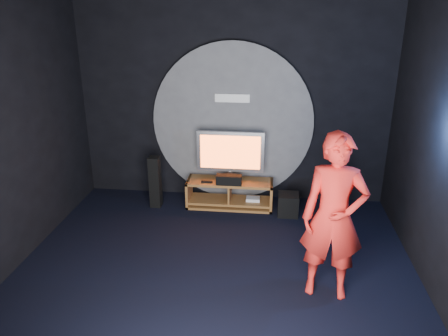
% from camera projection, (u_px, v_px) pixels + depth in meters
% --- Properties ---
extents(floor, '(5.00, 5.00, 0.00)m').
position_uv_depth(floor, '(213.00, 280.00, 5.27)').
color(floor, black).
rests_on(floor, ground).
extents(back_wall, '(5.00, 0.04, 3.50)m').
position_uv_depth(back_wall, '(233.00, 95.00, 6.97)').
color(back_wall, black).
rests_on(back_wall, ground).
extents(front_wall, '(5.00, 0.04, 3.50)m').
position_uv_depth(front_wall, '(147.00, 281.00, 2.33)').
color(front_wall, black).
rests_on(front_wall, ground).
extents(wall_disc_panel, '(2.60, 0.11, 2.60)m').
position_uv_depth(wall_disc_panel, '(232.00, 123.00, 7.08)').
color(wall_disc_panel, '#515156').
rests_on(wall_disc_panel, ground).
extents(media_console, '(1.38, 0.45, 0.45)m').
position_uv_depth(media_console, '(230.00, 195.00, 7.11)').
color(media_console, '#9D5B30').
rests_on(media_console, ground).
extents(tv, '(1.07, 0.22, 0.80)m').
position_uv_depth(tv, '(230.00, 154.00, 6.92)').
color(tv, '#A5A5AC').
rests_on(tv, media_console).
extents(center_speaker, '(0.40, 0.15, 0.15)m').
position_uv_depth(center_speaker, '(229.00, 180.00, 6.86)').
color(center_speaker, black).
rests_on(center_speaker, media_console).
extents(remote, '(0.18, 0.05, 0.02)m').
position_uv_depth(remote, '(207.00, 182.00, 6.94)').
color(remote, black).
rests_on(remote, media_console).
extents(tower_speaker_left, '(0.17, 0.19, 0.85)m').
position_uv_depth(tower_speaker_left, '(155.00, 182.00, 7.04)').
color(tower_speaker_left, black).
rests_on(tower_speaker_left, ground).
extents(tower_speaker_right, '(0.17, 0.19, 0.85)m').
position_uv_depth(tower_speaker_right, '(328.00, 196.00, 6.52)').
color(tower_speaker_right, black).
rests_on(tower_speaker_right, ground).
extents(subwoofer, '(0.32, 0.32, 0.35)m').
position_uv_depth(subwoofer, '(288.00, 204.00, 6.83)').
color(subwoofer, black).
rests_on(subwoofer, ground).
extents(player, '(0.74, 0.52, 1.91)m').
position_uv_depth(player, '(334.00, 218.00, 4.73)').
color(player, red).
rests_on(player, ground).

